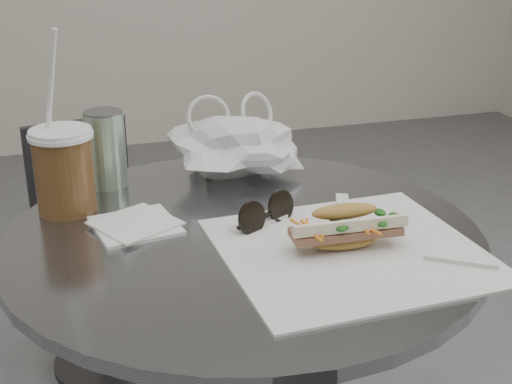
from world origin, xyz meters
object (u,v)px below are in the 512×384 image
object	(u,v)px
banh_mi	(345,228)
drink_can	(105,149)
chair_far	(99,263)
cafe_table	(245,375)
iced_coffee	(64,169)
sunglasses	(265,214)

from	to	relation	value
banh_mi	drink_can	xyz separation A→B (m)	(-0.31, 0.38, 0.03)
chair_far	drink_can	distance (m)	0.74
cafe_table	banh_mi	bearing A→B (deg)	-39.65
cafe_table	drink_can	xyz separation A→B (m)	(-0.18, 0.27, 0.34)
cafe_table	iced_coffee	size ratio (longest dim) A/B	2.46
drink_can	chair_far	bearing A→B (deg)	90.05
banh_mi	cafe_table	bearing A→B (deg)	143.30
iced_coffee	sunglasses	world-z (taller)	iced_coffee
iced_coffee	drink_can	bearing A→B (deg)	52.57
banh_mi	sunglasses	bearing A→B (deg)	130.01
cafe_table	sunglasses	xyz separation A→B (m)	(0.04, 0.01, 0.29)
iced_coffee	cafe_table	bearing A→B (deg)	-32.91
drink_can	iced_coffee	bearing A→B (deg)	-127.43
cafe_table	chair_far	xyz separation A→B (m)	(-0.18, 0.82, -0.16)
iced_coffee	drink_can	world-z (taller)	iced_coffee
iced_coffee	chair_far	bearing A→B (deg)	83.12
chair_far	drink_can	size ratio (longest dim) A/B	4.82
chair_far	iced_coffee	bearing A→B (deg)	71.64
cafe_table	iced_coffee	world-z (taller)	iced_coffee
chair_far	sunglasses	bearing A→B (deg)	94.04
chair_far	iced_coffee	distance (m)	0.83
sunglasses	cafe_table	bearing A→B (deg)	166.77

